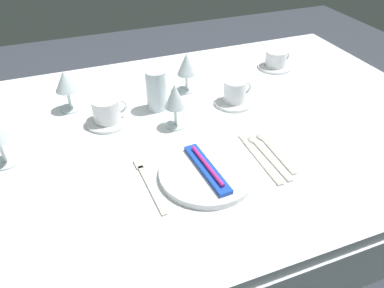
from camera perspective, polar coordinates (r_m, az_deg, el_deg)
ground_plane at (r=1.68m, az=-1.60°, el=-18.92°), size 6.00×6.00×0.00m
dining_table at (r=1.20m, az=-2.12°, el=-0.91°), size 1.80×1.11×0.74m
dinner_plate at (r=0.97m, az=2.53°, el=-4.47°), size 0.25×0.25×0.02m
toothbrush_package at (r=0.96m, az=2.56°, el=-3.72°), size 0.05×0.21×0.02m
fork_outer at (r=0.96m, az=-6.80°, el=-5.95°), size 0.03×0.22×0.00m
dinner_knife at (r=1.05m, az=10.48°, el=-2.29°), size 0.02×0.24×0.00m
spoon_soup at (r=1.07m, az=11.04°, el=-1.12°), size 0.03×0.22×0.01m
spoon_dessert at (r=1.10m, az=12.11°, el=-0.48°), size 0.03×0.20×0.01m
saucer_left at (r=1.21m, az=-12.87°, el=3.45°), size 0.14×0.14×0.01m
coffee_cup_left at (r=1.19m, az=-13.06°, el=5.17°), size 0.11×0.09×0.07m
saucer_right at (r=1.29m, az=6.48°, el=6.50°), size 0.14×0.14×0.01m
coffee_cup_right at (r=1.27m, az=6.69°, el=8.18°), size 0.10×0.07×0.07m
saucer_far at (r=1.57m, az=12.68°, el=11.63°), size 0.14×0.14×0.01m
coffee_cup_far at (r=1.56m, az=12.91°, el=12.81°), size 0.11×0.08×0.06m
wine_glass_centre at (r=1.27m, az=-19.00°, el=8.86°), size 0.07×0.07×0.14m
wine_glass_right at (r=1.32m, az=-0.88°, el=11.98°), size 0.07×0.07×0.14m
wine_glass_far at (r=1.11m, az=-2.84°, el=7.07°), size 0.06×0.06×0.15m
drink_tumbler at (r=1.23m, az=-5.51°, el=7.95°), size 0.07×0.07×0.14m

